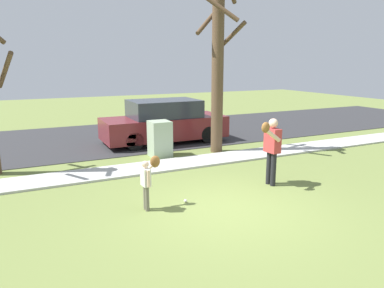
{
  "coord_description": "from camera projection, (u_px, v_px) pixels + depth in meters",
  "views": [
    {
      "loc": [
        -3.8,
        -6.18,
        3.04
      ],
      "look_at": [
        0.12,
        1.99,
        1.0
      ],
      "focal_mm": 34.01,
      "sensor_mm": 36.0,
      "label": 1
    }
  ],
  "objects": [
    {
      "name": "ground_plane",
      "position": [
        166.0,
        167.0,
        10.79
      ],
      "size": [
        48.0,
        48.0,
        0.0
      ],
      "primitive_type": "plane",
      "color": "olive"
    },
    {
      "name": "sidewalk_strip",
      "position": [
        165.0,
        165.0,
        10.87
      ],
      "size": [
        36.0,
        1.2,
        0.06
      ],
      "primitive_type": "cube",
      "color": "#B2B2AD",
      "rests_on": "ground"
    },
    {
      "name": "road_surface",
      "position": [
        121.0,
        136.0,
        15.27
      ],
      "size": [
        36.0,
        6.8,
        0.02
      ],
      "primitive_type": "cube",
      "color": "#2D2D30",
      "rests_on": "ground"
    },
    {
      "name": "person_adult",
      "position": [
        271.0,
        145.0,
        8.99
      ],
      "size": [
        0.68,
        0.66,
        1.7
      ],
      "rotation": [
        0.0,
        0.0,
        -3.09
      ],
      "color": "black",
      "rests_on": "ground"
    },
    {
      "name": "person_child",
      "position": [
        148.0,
        177.0,
        7.57
      ],
      "size": [
        0.47,
        0.44,
        1.11
      ],
      "rotation": [
        0.0,
        0.0,
        0.06
      ],
      "color": "#6B6656",
      "rests_on": "ground"
    },
    {
      "name": "baseball",
      "position": [
        185.0,
        201.0,
        8.06
      ],
      "size": [
        0.07,
        0.07,
        0.07
      ],
      "primitive_type": "sphere",
      "color": "white",
      "rests_on": "ground"
    },
    {
      "name": "utility_cabinet",
      "position": [
        160.0,
        139.0,
        11.92
      ],
      "size": [
        0.66,
        0.68,
        1.18
      ],
      "primitive_type": "cube",
      "color": "#9EB293",
      "rests_on": "ground"
    },
    {
      "name": "street_tree_near",
      "position": [
        218.0,
        60.0,
        12.0
      ],
      "size": [
        1.85,
        1.89,
        5.92
      ],
      "color": "brown",
      "rests_on": "ground"
    },
    {
      "name": "parked_suv_maroon",
      "position": [
        164.0,
        122.0,
        13.99
      ],
      "size": [
        4.7,
        1.9,
        1.63
      ],
      "rotation": [
        0.0,
        0.0,
        3.14
      ],
      "color": "maroon",
      "rests_on": "road_surface"
    }
  ]
}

